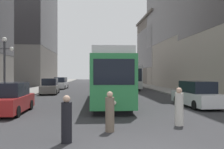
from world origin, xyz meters
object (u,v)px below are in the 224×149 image
Objects in this scene: transit_bus at (126,77)px; pedestrian_crossing_far at (110,113)px; pedestrian_crossing_near at (67,121)px; lamp_post_left_near at (4,59)px; parked_car_left_far at (61,83)px; parked_car_left_near at (10,99)px; parked_car_left_mid at (50,87)px; pedestrian_on_sidewalk at (179,108)px; parked_car_right_far at (196,95)px; streetcar at (109,77)px.

transit_bus is 27.85m from pedestrian_crossing_far.
pedestrian_crossing_near is 12.81m from lamp_post_left_near.
parked_car_left_near is at bearing -86.84° from parked_car_left_far.
pedestrian_on_sidewalk is (8.74, -18.01, -0.04)m from parked_car_left_mid.
pedestrian_crossing_near is (3.95, -30.30, -0.09)m from parked_car_left_far.
pedestrian_crossing_far is 0.32× the size of lamp_post_left_near.
parked_car_right_far is at bearing 175.85° from pedestrian_crossing_near.
pedestrian_crossing_near is 2.15m from pedestrian_crossing_far.
pedestrian_crossing_far is (5.54, -18.89, -0.08)m from parked_car_left_mid.
lamp_post_left_near reaches higher than parked_car_right_far.
lamp_post_left_near is at bearing 112.48° from parked_car_left_near.
transit_bus is 2.51× the size of parked_car_left_near.
parked_car_left_near is 13.86m from parked_car_left_mid.
parked_car_left_mid reaches higher than pedestrian_crossing_far.
lamp_post_left_near is (-1.90, -9.29, 2.65)m from parked_car_left_mid.
streetcar is 3.02× the size of parked_car_left_far.
pedestrian_crossing_near is (-8.28, -8.31, -0.09)m from parked_car_right_far.
pedestrian_on_sidewalk is at bearing -66.21° from parked_car_left_mid.
streetcar reaches higher than parked_car_left_near.
parked_car_left_mid is 2.71× the size of pedestrian_crossing_near.
lamp_post_left_near is at bearing 129.56° from pedestrian_on_sidewalk.
pedestrian_crossing_far is (-0.68, -10.29, -1.34)m from streetcar.
parked_car_left_far is (-12.24, 21.98, -0.00)m from parked_car_right_far.
pedestrian_crossing_near is 0.99× the size of pedestrian_crossing_far.
streetcar is at bearing -68.32° from parked_car_left_far.
parked_car_left_far is at bearing 96.23° from pedestrian_on_sidewalk.
parked_car_left_far is at bearing 87.88° from parked_car_left_mid.
parked_car_left_far is 30.55m from pedestrian_crossing_near.
lamp_post_left_near is at bearing 83.04° from pedestrian_crossing_far.
pedestrian_crossing_near is at bearing 43.12° from parked_car_right_far.
parked_car_left_far is at bearing 170.31° from transit_bus.
parked_car_left_mid reaches higher than pedestrian_on_sidewalk.
parked_car_left_far is at bearing 89.90° from parked_car_left_near.
lamp_post_left_near is (-8.12, -0.69, 1.39)m from streetcar.
streetcar is 8.94× the size of pedestrian_crossing_far.
pedestrian_crossing_near is 0.94× the size of pedestrian_on_sidewalk.
parked_car_left_near is (-10.12, -22.41, -1.10)m from transit_bus.
parked_car_left_near is 1.05× the size of parked_car_left_mid.
parked_car_left_mid is 20.02m from pedestrian_on_sidewalk.
pedestrian_crossing_far is at bearing 173.37° from pedestrian_crossing_near.
transit_bus is at bearing 56.02° from lamp_post_left_near.
parked_car_right_far is 25.16m from parked_car_left_far.
transit_bus reaches higher than pedestrian_crossing_far.
parked_car_left_far is at bearing 56.14° from pedestrian_crossing_far.
parked_car_right_far is at bearing 0.96° from pedestrian_crossing_far.
parked_car_left_near is 9.67m from pedestrian_on_sidewalk.
streetcar is at bearing 40.11° from parked_car_left_near.
parked_car_left_near reaches higher than pedestrian_crossing_far.
parked_car_left_mid is at bearing -128.26° from pedestrian_crossing_near.
streetcar is 17.60m from transit_bus.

